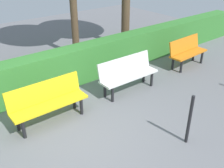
{
  "coord_description": "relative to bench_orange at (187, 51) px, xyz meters",
  "views": [
    {
      "loc": [
        1.81,
        3.69,
        3.25
      ],
      "look_at": [
        -1.39,
        -0.32,
        0.55
      ],
      "focal_mm": 41.67,
      "sensor_mm": 36.0,
      "label": 1
    }
  ],
  "objects": [
    {
      "name": "railing_post_mid",
      "position": [
        2.91,
        2.26,
        0.02
      ],
      "size": [
        0.06,
        0.06,
        1.0
      ],
      "primitive_type": "cylinder",
      "color": "black",
      "rests_on": "ground_plane"
    },
    {
      "name": "bench_white",
      "position": [
        2.44,
        0.05,
        0.01
      ],
      "size": [
        1.61,
        0.49,
        0.86
      ],
      "rotation": [
        0.0,
        0.0,
        -0.02
      ],
      "color": "white",
      "rests_on": "ground_plane"
    },
    {
      "name": "bench_orange",
      "position": [
        0.0,
        0.0,
        0.0
      ],
      "size": [
        1.39,
        0.52,
        0.86
      ],
      "rotation": [
        0.0,
        0.0,
        0.04
      ],
      "color": "orange",
      "rests_on": "ground_plane"
    },
    {
      "name": "hedge_row",
      "position": [
        3.54,
        -1.17,
        0.01
      ],
      "size": [
        14.71,
        0.54,
        0.97
      ],
      "primitive_type": "cube",
      "color": "#387F33",
      "rests_on": "ground_plane"
    },
    {
      "name": "bench_yellow",
      "position": [
        4.59,
        0.02,
        0.01
      ],
      "size": [
        1.59,
        0.45,
        0.86
      ],
      "rotation": [
        0.0,
        0.0,
        0.0
      ],
      "color": "yellow",
      "rests_on": "ground_plane"
    },
    {
      "name": "ground_plane",
      "position": [
        4.58,
        0.69,
        -0.48
      ],
      "size": [
        18.71,
        18.71,
        0.0
      ],
      "primitive_type": "plane",
      "color": "slate"
    }
  ]
}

